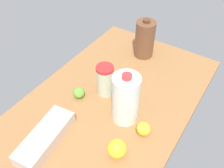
# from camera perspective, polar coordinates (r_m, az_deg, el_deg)

# --- Properties ---
(countertop) EXTENTS (1.20, 0.76, 0.03)m
(countertop) POSITION_cam_1_polar(r_m,az_deg,el_deg) (1.28, 0.00, -3.74)
(countertop) COLOR #9C6A3C
(countertop) RESTS_ON ground
(milk_jug) EXTENTS (0.12, 0.12, 0.26)m
(milk_jug) POSITION_cam_1_polar(r_m,az_deg,el_deg) (1.10, 3.15, -3.36)
(milk_jug) COLOR white
(milk_jug) RESTS_ON countertop
(chocolate_milk_jug) EXTENTS (0.11, 0.11, 0.24)m
(chocolate_milk_jug) POSITION_cam_1_polar(r_m,az_deg,el_deg) (1.50, 7.49, 10.17)
(chocolate_milk_jug) COLOR brown
(chocolate_milk_jug) RESTS_ON countertop
(egg_carton) EXTENTS (0.31, 0.14, 0.06)m
(egg_carton) POSITION_cam_1_polar(r_m,az_deg,el_deg) (1.12, -14.96, -11.79)
(egg_carton) COLOR beige
(egg_carton) RESTS_ON countertop
(tumbler_cup) EXTENTS (0.09, 0.09, 0.17)m
(tumbler_cup) POSITION_cam_1_polar(r_m,az_deg,el_deg) (1.24, -1.59, 0.91)
(tumbler_cup) COLOR beige
(tumbler_cup) RESTS_ON countertop
(lemon_beside_bowl) EXTENTS (0.06, 0.06, 0.06)m
(lemon_beside_bowl) POSITION_cam_1_polar(r_m,az_deg,el_deg) (1.12, 7.22, -10.12)
(lemon_beside_bowl) COLOR yellow
(lemon_beside_bowl) RESTS_ON countertop
(lime_far_back) EXTENTS (0.06, 0.06, 0.06)m
(lime_far_back) POSITION_cam_1_polar(r_m,az_deg,el_deg) (1.27, -7.58, -1.99)
(lime_far_back) COLOR #68B539
(lime_far_back) RESTS_ON countertop
(lemon_loose) EXTENTS (0.08, 0.08, 0.08)m
(lemon_loose) POSITION_cam_1_polar(r_m,az_deg,el_deg) (1.04, 1.13, -14.55)
(lemon_loose) COLOR yellow
(lemon_loose) RESTS_ON countertop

